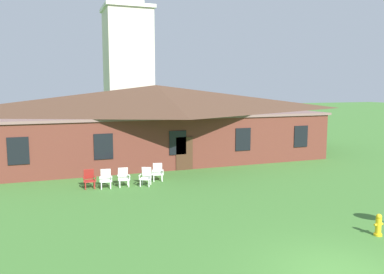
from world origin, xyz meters
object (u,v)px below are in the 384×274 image
(lawn_chair_middle, at_px, (146,176))
(fire_hydrant, at_px, (378,225))
(lawn_chair_near_door, at_px, (106,178))
(lawn_chair_left_end, at_px, (123,177))
(lawn_chair_by_porch, at_px, (89,178))
(lawn_chair_right_end, at_px, (158,172))

(lawn_chair_middle, bearing_deg, fire_hydrant, -58.46)
(fire_hydrant, bearing_deg, lawn_chair_middle, 121.54)
(lawn_chair_near_door, bearing_deg, lawn_chair_left_end, 2.13)
(lawn_chair_near_door, height_order, fire_hydrant, lawn_chair_near_door)
(lawn_chair_middle, bearing_deg, lawn_chair_by_porch, 169.96)
(lawn_chair_left_end, xyz_separation_m, lawn_chair_right_end, (2.03, 0.59, 0.00))
(fire_hydrant, bearing_deg, lawn_chair_by_porch, 130.84)
(lawn_chair_by_porch, height_order, lawn_chair_middle, same)
(lawn_chair_left_end, relative_size, lawn_chair_right_end, 1.00)
(lawn_chair_near_door, bearing_deg, lawn_chair_right_end, 11.92)
(lawn_chair_near_door, xyz_separation_m, lawn_chair_right_end, (2.94, 0.62, 0.00))
(lawn_chair_near_door, bearing_deg, lawn_chair_middle, -6.70)
(lawn_chair_left_end, distance_m, lawn_chair_middle, 1.19)
(lawn_chair_by_porch, relative_size, lawn_chair_near_door, 1.00)
(lawn_chair_near_door, height_order, lawn_chair_left_end, same)
(lawn_chair_middle, xyz_separation_m, fire_hydrant, (5.98, -9.74, -0.12))
(lawn_chair_by_porch, bearing_deg, lawn_chair_middle, -10.04)
(lawn_chair_by_porch, distance_m, lawn_chair_left_end, 1.74)
(lawn_chair_by_porch, relative_size, lawn_chair_right_end, 1.00)
(lawn_chair_right_end, bearing_deg, lawn_chair_middle, -135.26)
(lawn_chair_left_end, bearing_deg, lawn_chair_by_porch, 172.32)
(lawn_chair_middle, bearing_deg, lawn_chair_near_door, 173.30)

